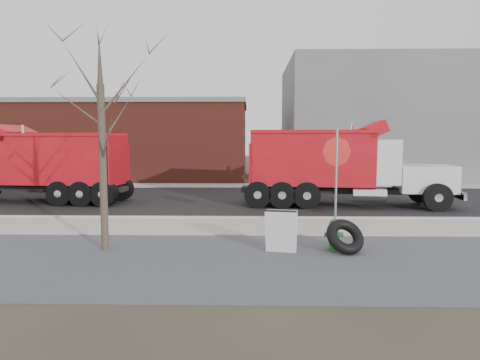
{
  "coord_description": "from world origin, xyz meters",
  "views": [
    {
      "loc": [
        0.31,
        -12.75,
        2.7
      ],
      "look_at": [
        0.01,
        1.03,
        1.4
      ],
      "focal_mm": 32.0,
      "sensor_mm": 36.0,
      "label": 1
    }
  ],
  "objects_px": {
    "fire_hydrant": "(334,236)",
    "dump_truck_red_b": "(45,164)",
    "sandwich_board": "(281,231)",
    "dump_truck_red_a": "(338,164)",
    "truck_tire": "(345,237)",
    "stop_sign": "(336,164)"
  },
  "relations": [
    {
      "from": "stop_sign",
      "to": "sandwich_board",
      "type": "relative_size",
      "value": 2.98
    },
    {
      "from": "stop_sign",
      "to": "dump_truck_red_a",
      "type": "xyz_separation_m",
      "value": [
        1.22,
        5.77,
        -0.31
      ]
    },
    {
      "from": "fire_hydrant",
      "to": "dump_truck_red_a",
      "type": "relative_size",
      "value": 0.09
    },
    {
      "from": "stop_sign",
      "to": "dump_truck_red_b",
      "type": "height_order",
      "value": "dump_truck_red_b"
    },
    {
      "from": "fire_hydrant",
      "to": "dump_truck_red_b",
      "type": "height_order",
      "value": "dump_truck_red_b"
    },
    {
      "from": "stop_sign",
      "to": "dump_truck_red_a",
      "type": "height_order",
      "value": "dump_truck_red_a"
    },
    {
      "from": "sandwich_board",
      "to": "truck_tire",
      "type": "bearing_deg",
      "value": 10.86
    },
    {
      "from": "truck_tire",
      "to": "stop_sign",
      "type": "xyz_separation_m",
      "value": [
        0.09,
        1.63,
        1.63
      ]
    },
    {
      "from": "sandwich_board",
      "to": "dump_truck_red_a",
      "type": "distance_m",
      "value": 8.02
    },
    {
      "from": "truck_tire",
      "to": "stop_sign",
      "type": "height_order",
      "value": "stop_sign"
    },
    {
      "from": "sandwich_board",
      "to": "dump_truck_red_b",
      "type": "xyz_separation_m",
      "value": [
        -9.48,
        8.06,
        1.13
      ]
    },
    {
      "from": "stop_sign",
      "to": "fire_hydrant",
      "type": "bearing_deg",
      "value": -91.75
    },
    {
      "from": "dump_truck_red_b",
      "to": "fire_hydrant",
      "type": "bearing_deg",
      "value": 148.96
    },
    {
      "from": "sandwich_board",
      "to": "dump_truck_red_a",
      "type": "height_order",
      "value": "dump_truck_red_a"
    },
    {
      "from": "sandwich_board",
      "to": "dump_truck_red_a",
      "type": "bearing_deg",
      "value": 79.78
    },
    {
      "from": "fire_hydrant",
      "to": "dump_truck_red_b",
      "type": "bearing_deg",
      "value": 143.72
    },
    {
      "from": "fire_hydrant",
      "to": "sandwich_board",
      "type": "height_order",
      "value": "sandwich_board"
    },
    {
      "from": "fire_hydrant",
      "to": "sandwich_board",
      "type": "bearing_deg",
      "value": -170.33
    },
    {
      "from": "fire_hydrant",
      "to": "dump_truck_red_b",
      "type": "relative_size",
      "value": 0.1
    },
    {
      "from": "sandwich_board",
      "to": "dump_truck_red_b",
      "type": "distance_m",
      "value": 12.49
    },
    {
      "from": "fire_hydrant",
      "to": "truck_tire",
      "type": "height_order",
      "value": "truck_tire"
    },
    {
      "from": "fire_hydrant",
      "to": "sandwich_board",
      "type": "xyz_separation_m",
      "value": [
        -1.3,
        -0.23,
        0.17
      ]
    }
  ]
}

